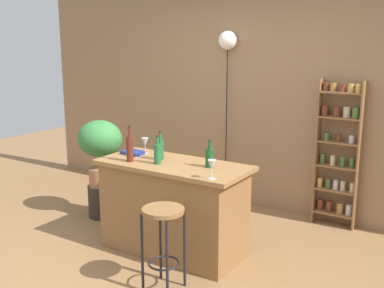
# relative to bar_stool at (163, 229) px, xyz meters

# --- Properties ---
(ground) EXTENTS (12.00, 12.00, 0.00)m
(ground) POSITION_rel_bar_stool_xyz_m (-0.34, 0.33, -0.52)
(ground) COLOR olive
(back_wall) EXTENTS (6.40, 0.10, 2.80)m
(back_wall) POSITION_rel_bar_stool_xyz_m (-0.34, 2.28, 0.88)
(back_wall) COLOR #997551
(back_wall) RESTS_ON ground
(kitchen_counter) EXTENTS (1.45, 0.66, 0.89)m
(kitchen_counter) POSITION_rel_bar_stool_xyz_m (-0.34, 0.63, -0.08)
(kitchen_counter) COLOR olive
(kitchen_counter) RESTS_ON ground
(bar_stool) EXTENTS (0.34, 0.34, 0.70)m
(bar_stool) POSITION_rel_bar_stool_xyz_m (0.00, 0.00, 0.00)
(bar_stool) COLOR black
(bar_stool) RESTS_ON ground
(spice_shelf) EXTENTS (0.46, 0.15, 1.60)m
(spice_shelf) POSITION_rel_bar_stool_xyz_m (0.77, 2.13, 0.31)
(spice_shelf) COLOR olive
(spice_shelf) RESTS_ON ground
(plant_stool) EXTENTS (0.33, 0.33, 0.37)m
(plant_stool) POSITION_rel_bar_stool_xyz_m (-1.57, 0.94, -0.34)
(plant_stool) COLOR #2D2823
(plant_stool) RESTS_ON ground
(potted_plant) EXTENTS (0.52, 0.47, 0.76)m
(potted_plant) POSITION_rel_bar_stool_xyz_m (-1.57, 0.94, 0.34)
(potted_plant) COLOR #A86B4C
(potted_plant) RESTS_ON plant_stool
(bottle_olive_oil) EXTENTS (0.07, 0.07, 0.27)m
(bottle_olive_oil) POSITION_rel_bar_stool_xyz_m (-0.44, 0.52, 0.47)
(bottle_olive_oil) COLOR #236638
(bottle_olive_oil) RESTS_ON kitchen_counter
(bottle_spirits_clear) EXTENTS (0.07, 0.07, 0.27)m
(bottle_spirits_clear) POSITION_rel_bar_stool_xyz_m (-0.51, 0.66, 0.47)
(bottle_spirits_clear) COLOR #236638
(bottle_spirits_clear) RESTS_ON kitchen_counter
(bottle_wine_red) EXTENTS (0.07, 0.07, 0.34)m
(bottle_wine_red) POSITION_rel_bar_stool_xyz_m (-0.72, 0.46, 0.49)
(bottle_wine_red) COLOR #5B2319
(bottle_wine_red) RESTS_ON kitchen_counter
(bottle_sauce_amber) EXTENTS (0.07, 0.07, 0.26)m
(bottle_sauce_amber) POSITION_rel_bar_stool_xyz_m (0.02, 0.68, 0.46)
(bottle_sauce_amber) COLOR #194C23
(bottle_sauce_amber) RESTS_ON kitchen_counter
(wine_glass_left) EXTENTS (0.07, 0.07, 0.16)m
(wine_glass_left) POSITION_rel_bar_stool_xyz_m (0.23, 0.38, 0.48)
(wine_glass_left) COLOR silver
(wine_glass_left) RESTS_ON kitchen_counter
(wine_glass_center) EXTENTS (0.07, 0.07, 0.16)m
(wine_glass_center) POSITION_rel_bar_stool_xyz_m (-0.79, 0.77, 0.48)
(wine_glass_center) COLOR silver
(wine_glass_center) RESTS_ON kitchen_counter
(cookbook) EXTENTS (0.22, 0.16, 0.03)m
(cookbook) POSITION_rel_bar_stool_xyz_m (-0.88, 0.69, 0.38)
(cookbook) COLOR navy
(cookbook) RESTS_ON kitchen_counter
(pendant_globe_light) EXTENTS (0.22, 0.22, 2.11)m
(pendant_globe_light) POSITION_rel_bar_stool_xyz_m (-0.62, 2.17, 1.46)
(pendant_globe_light) COLOR black
(pendant_globe_light) RESTS_ON ground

